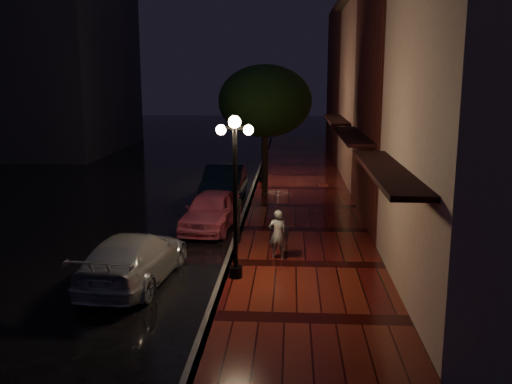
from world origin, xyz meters
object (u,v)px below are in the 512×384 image
at_px(navy_car, 224,183).
at_px(silver_car, 134,258).
at_px(pink_car, 211,210).
at_px(streetlamp_far, 263,134).
at_px(parking_meter, 239,217).
at_px(street_tree, 265,103).
at_px(woman_with_umbrella, 278,214).
at_px(streetlamp_near, 235,188).

bearing_deg(navy_car, silver_car, -96.31).
height_order(pink_car, silver_car, pink_car).
distance_m(streetlamp_far, silver_car, 14.53).
relative_size(navy_car, parking_meter, 3.29).
bearing_deg(street_tree, woman_with_umbrella, -84.94).
bearing_deg(streetlamp_near, street_tree, 88.65).
bearing_deg(woman_with_umbrella, parking_meter, -41.87).
distance_m(navy_car, parking_meter, 7.13).
bearing_deg(parking_meter, pink_car, 95.57).
relative_size(streetlamp_near, navy_car, 0.90).
height_order(street_tree, parking_meter, street_tree).
xyz_separation_m(silver_car, woman_with_umbrella, (3.80, 1.82, 0.84)).
relative_size(streetlamp_far, street_tree, 0.74).
height_order(streetlamp_near, woman_with_umbrella, streetlamp_near).
bearing_deg(silver_car, pink_car, -98.03).
xyz_separation_m(silver_car, parking_meter, (2.52, 3.35, 0.35)).
bearing_deg(navy_car, streetlamp_far, 68.85).
xyz_separation_m(streetlamp_near, navy_car, (-1.50, 10.20, -1.81)).
height_order(streetlamp_far, woman_with_umbrella, streetlamp_far).
xyz_separation_m(navy_car, woman_with_umbrella, (2.58, -8.53, 0.73)).
bearing_deg(streetlamp_far, pink_car, -99.32).
relative_size(navy_car, woman_with_umbrella, 2.31).
xyz_separation_m(streetlamp_near, parking_meter, (-0.20, 3.20, -1.57)).
bearing_deg(woman_with_umbrella, street_tree, -76.94).
bearing_deg(silver_car, street_tree, -99.75).
bearing_deg(street_tree, streetlamp_far, 94.91).
bearing_deg(navy_car, parking_meter, -79.10).
height_order(navy_car, woman_with_umbrella, woman_with_umbrella).
bearing_deg(silver_car, navy_car, -91.50).
distance_m(pink_car, woman_with_umbrella, 4.56).
height_order(silver_car, parking_meter, parking_meter).
bearing_deg(streetlamp_near, parking_meter, 93.58).
bearing_deg(navy_car, pink_car, -88.57).
height_order(pink_car, parking_meter, parking_meter).
distance_m(street_tree, navy_car, 3.96).
relative_size(streetlamp_far, pink_car, 1.06).
xyz_separation_m(pink_car, silver_car, (-1.30, -5.55, -0.02)).
bearing_deg(pink_car, street_tree, 80.04).
bearing_deg(woman_with_umbrella, streetlamp_near, 65.11).
relative_size(street_tree, parking_meter, 4.00).
bearing_deg(parking_meter, streetlamp_near, -109.67).
bearing_deg(street_tree, streetlamp_near, -91.35).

